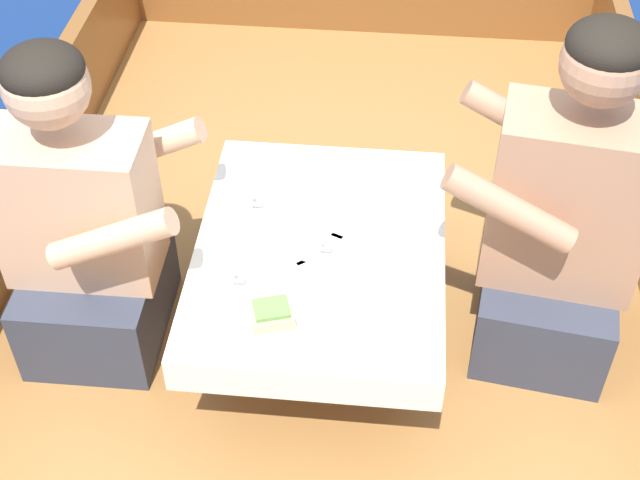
{
  "coord_description": "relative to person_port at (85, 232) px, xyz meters",
  "views": [
    {
      "loc": [
        0.17,
        -1.64,
        2.3
      ],
      "look_at": [
        0.0,
        0.06,
        0.68
      ],
      "focal_mm": 50.0,
      "sensor_mm": 36.0,
      "label": 1
    }
  ],
  "objects": [
    {
      "name": "plate_bread",
      "position": [
        0.62,
        0.19,
        -0.01
      ],
      "size": [
        0.21,
        0.21,
        0.01
      ],
      "color": "white",
      "rests_on": "cockpit_table"
    },
    {
      "name": "coffee_cup_starboard",
      "position": [
        0.4,
        -0.15,
        0.02
      ],
      "size": [
        0.09,
        0.06,
        0.06
      ],
      "color": "white",
      "rests_on": "cockpit_table"
    },
    {
      "name": "sandwich",
      "position": [
        0.54,
        -0.25,
        0.02
      ],
      "size": [
        0.12,
        0.11,
        0.05
      ],
      "rotation": [
        0.0,
        0.0,
        0.3
      ],
      "color": "#E0BC7F",
      "rests_on": "plate_sandwich"
    },
    {
      "name": "utensil_spoon_starboard",
      "position": [
        0.71,
        0.43,
        -0.01
      ],
      "size": [
        0.17,
        0.07,
        0.01
      ],
      "rotation": [
        0.0,
        0.0,
        0.34
      ],
      "color": "silver",
      "rests_on": "cockpit_table"
    },
    {
      "name": "cockpit_table",
      "position": [
        0.63,
        0.03,
        -0.05
      ],
      "size": [
        0.66,
        0.86,
        0.37
      ],
      "color": "#B2B2B7",
      "rests_on": "boat_deck"
    },
    {
      "name": "coffee_cup_port",
      "position": [
        0.61,
        -0.01,
        0.02
      ],
      "size": [
        0.1,
        0.07,
        0.06
      ],
      "color": "white",
      "rests_on": "cockpit_table"
    },
    {
      "name": "boat_deck",
      "position": [
        0.63,
        -0.03,
        -0.53
      ],
      "size": [
        2.05,
        3.71,
        0.29
      ],
      "primitive_type": "cube",
      "color": "#9E6B38",
      "rests_on": "ground_plane"
    },
    {
      "name": "coffee_cup_center",
      "position": [
        0.4,
        0.15,
        0.02
      ],
      "size": [
        0.09,
        0.06,
        0.06
      ],
      "color": "white",
      "rests_on": "cockpit_table"
    },
    {
      "name": "bowl_port_near",
      "position": [
        0.88,
        -0.15,
        0.01
      ],
      "size": [
        0.12,
        0.12,
        0.04
      ],
      "color": "white",
      "rests_on": "cockpit_table"
    },
    {
      "name": "bowl_starboard_near",
      "position": [
        0.8,
        0.12,
        0.01
      ],
      "size": [
        0.13,
        0.13,
        0.04
      ],
      "color": "white",
      "rests_on": "cockpit_table"
    },
    {
      "name": "plate_sandwich",
      "position": [
        0.54,
        -0.25,
        -0.01
      ],
      "size": [
        0.19,
        0.19,
        0.01
      ],
      "color": "white",
      "rests_on": "cockpit_table"
    },
    {
      "name": "person_starboard",
      "position": [
        1.26,
        0.1,
        0.03
      ],
      "size": [
        0.56,
        0.5,
        1.03
      ],
      "rotation": [
        0.0,
        0.0,
        3.0
      ],
      "color": "#333847",
      "rests_on": "boat_deck"
    },
    {
      "name": "ground_plane",
      "position": [
        0.63,
        -0.03,
        -0.68
      ],
      "size": [
        60.0,
        60.0,
        0.0
      ],
      "primitive_type": "plane",
      "color": "navy"
    },
    {
      "name": "utensil_spoon_port",
      "position": [
        0.87,
        -0.02,
        -0.01
      ],
      "size": [
        0.1,
        0.15,
        0.01
      ],
      "rotation": [
        0.0,
        0.0,
        1.05
      ],
      "color": "silver",
      "rests_on": "cockpit_table"
    },
    {
      "name": "person_port",
      "position": [
        0.0,
        0.0,
        0.0
      ],
      "size": [
        0.52,
        0.44,
        0.95
      ],
      "rotation": [
        0.0,
        0.0,
        0.01
      ],
      "color": "#333847",
      "rests_on": "boat_deck"
    },
    {
      "name": "utensil_knife_port",
      "position": [
        0.37,
        -0.3,
        -0.01
      ],
      "size": [
        0.07,
        0.16,
        0.0
      ],
      "rotation": [
        0.0,
        0.0,
        1.19
      ],
      "color": "silver",
      "rests_on": "cockpit_table"
    },
    {
      "name": "utensil_knife_starboard",
      "position": [
        0.74,
        0.28,
        -0.01
      ],
      "size": [
        0.08,
        0.16,
        0.0
      ],
      "rotation": [
        0.0,
        0.0,
        1.14
      ],
      "color": "silver",
      "rests_on": "cockpit_table"
    },
    {
      "name": "utensil_fork_starboard",
      "position": [
        0.55,
        -0.07,
        -0.01
      ],
      "size": [
        0.15,
        0.12,
        0.0
      ],
      "rotation": [
        0.0,
        0.0,
        0.65
      ],
      "color": "silver",
      "rests_on": "cockpit_table"
    },
    {
      "name": "utensil_fork_port",
      "position": [
        0.72,
        0.04,
        -0.01
      ],
      "size": [
        0.17,
        0.08,
        0.0
      ],
      "rotation": [
        0.0,
        0.0,
        2.74
      ],
      "color": "silver",
      "rests_on": "cockpit_table"
    }
  ]
}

